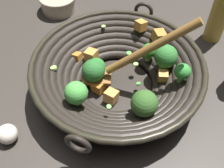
{
  "coord_description": "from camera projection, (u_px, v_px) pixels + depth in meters",
  "views": [
    {
      "loc": [
        0.42,
        0.06,
        0.53
      ],
      "look_at": [
        0.02,
        -0.01,
        0.03
      ],
      "focal_mm": 43.43,
      "sensor_mm": 36.0,
      "label": 1
    }
  ],
  "objects": [
    {
      "name": "prep_bowl",
      "position": [
        58.0,
        2.0,
        0.87
      ],
      "size": [
        0.12,
        0.12,
        0.05
      ],
      "color": "tan",
      "rests_on": "ground"
    },
    {
      "name": "garlic_bulb",
      "position": [
        7.0,
        134.0,
        0.57
      ],
      "size": [
        0.04,
        0.04,
        0.04
      ],
      "primitive_type": "sphere",
      "color": "silver",
      "rests_on": "ground"
    },
    {
      "name": "wok",
      "position": [
        118.0,
        72.0,
        0.64
      ],
      "size": [
        0.44,
        0.41,
        0.22
      ],
      "color": "black",
      "rests_on": "ground"
    },
    {
      "name": "cooking_oil_bottle",
      "position": [
        222.0,
        8.0,
        0.73
      ],
      "size": [
        0.05,
        0.05,
        0.25
      ],
      "color": "gold",
      "rests_on": "ground"
    },
    {
      "name": "ground_plane",
      "position": [
        117.0,
        87.0,
        0.68
      ],
      "size": [
        4.0,
        4.0,
        0.0
      ],
      "primitive_type": "plane",
      "color": "#332D28"
    }
  ]
}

